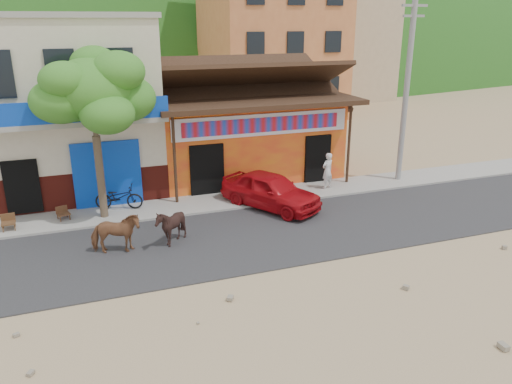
% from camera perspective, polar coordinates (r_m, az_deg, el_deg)
% --- Properties ---
extents(ground, '(120.00, 120.00, 0.00)m').
position_cam_1_polar(ground, '(14.83, 2.89, -8.85)').
color(ground, '#9E825B').
rests_on(ground, ground).
extents(road, '(60.00, 5.00, 0.04)m').
position_cam_1_polar(road, '(16.91, -0.37, -5.06)').
color(road, '#28282B').
rests_on(road, ground).
extents(sidewalk, '(60.00, 2.00, 0.12)m').
position_cam_1_polar(sidewalk, '(19.99, -3.72, -1.07)').
color(sidewalk, gray).
rests_on(sidewalk, ground).
extents(dance_club, '(8.00, 6.00, 3.60)m').
position_cam_1_polar(dance_club, '(23.74, -1.87, 6.60)').
color(dance_club, orange).
rests_on(dance_club, ground).
extents(cafe_building, '(7.00, 6.00, 7.00)m').
position_cam_1_polar(cafe_building, '(22.32, -20.79, 9.02)').
color(cafe_building, beige).
rests_on(cafe_building, ground).
extents(apartment_front, '(9.00, 9.00, 12.00)m').
position_cam_1_polar(apartment_front, '(38.73, 1.67, 17.73)').
color(apartment_front, '#CC723F').
rests_on(apartment_front, ground).
extents(apartment_rear, '(8.00, 8.00, 10.00)m').
position_cam_1_polar(apartment_rear, '(48.03, 9.39, 16.58)').
color(apartment_rear, tan).
rests_on(apartment_rear, ground).
extents(tree, '(3.00, 3.00, 6.00)m').
position_cam_1_polar(tree, '(18.26, -17.81, 6.11)').
color(tree, '#2D721E').
rests_on(tree, sidewalk).
extents(utility_pole, '(0.24, 0.24, 8.00)m').
position_cam_1_polar(utility_pole, '(22.61, 16.82, 11.15)').
color(utility_pole, gray).
rests_on(utility_pole, sidewalk).
extents(cow_tan, '(1.63, 0.94, 1.30)m').
position_cam_1_polar(cow_tan, '(16.05, -15.77, -4.59)').
color(cow_tan, brown).
rests_on(cow_tan, road).
extents(cow_dark, '(1.17, 1.04, 1.27)m').
position_cam_1_polar(cow_dark, '(16.26, -9.71, -3.85)').
color(cow_dark, black).
rests_on(cow_dark, road).
extents(red_car, '(3.53, 4.33, 1.39)m').
position_cam_1_polar(red_car, '(19.16, 1.67, 0.19)').
color(red_car, '#B20C13').
rests_on(red_car, road).
extents(scooter, '(1.89, 1.13, 0.94)m').
position_cam_1_polar(scooter, '(19.55, -15.41, -0.56)').
color(scooter, black).
rests_on(scooter, sidewalk).
extents(pedestrian, '(0.66, 0.54, 1.55)m').
position_cam_1_polar(pedestrian, '(21.29, 8.16, 2.42)').
color(pedestrian, silver).
rests_on(pedestrian, sidewalk).
extents(cafe_chair_left, '(0.49, 0.49, 0.98)m').
position_cam_1_polar(cafe_chair_left, '(18.98, -26.56, -2.49)').
color(cafe_chair_left, '#462C17').
rests_on(cafe_chair_left, sidewalk).
extents(cafe_chair_right, '(0.51, 0.51, 0.87)m').
position_cam_1_polar(cafe_chair_right, '(19.15, -21.24, -1.73)').
color(cafe_chair_right, '#4D2919').
rests_on(cafe_chair_right, sidewalk).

